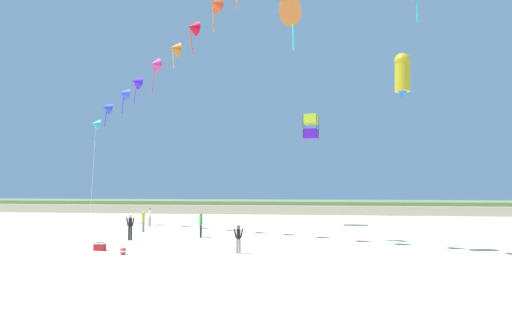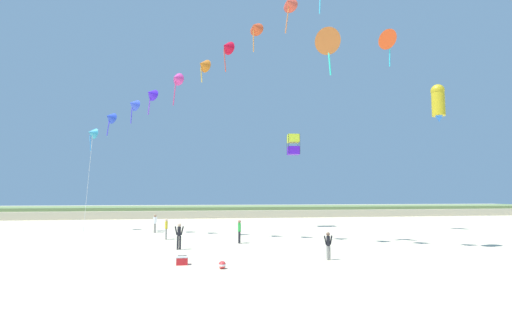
% 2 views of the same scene
% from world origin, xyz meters
% --- Properties ---
extents(ground_plane, '(240.00, 240.00, 0.00)m').
position_xyz_m(ground_plane, '(0.00, 0.00, 0.00)').
color(ground_plane, beige).
extents(dune_ridge, '(120.00, 13.51, 1.67)m').
position_xyz_m(dune_ridge, '(0.00, 48.24, 0.83)').
color(dune_ridge, beige).
rests_on(dune_ridge, ground).
extents(person_near_left, '(0.23, 0.60, 1.69)m').
position_xyz_m(person_near_left, '(-2.09, 13.62, 0.98)').
color(person_near_left, black).
rests_on(person_near_left, ground).
extents(person_near_right, '(0.60, 0.23, 1.71)m').
position_xyz_m(person_near_right, '(-6.29, 11.30, 0.99)').
color(person_near_right, black).
rests_on(person_near_right, ground).
extents(person_mid_center, '(0.52, 0.20, 1.49)m').
position_xyz_m(person_mid_center, '(2.00, 6.37, 0.86)').
color(person_mid_center, gray).
rests_on(person_mid_center, ground).
extents(person_far_left, '(0.47, 0.49, 1.71)m').
position_xyz_m(person_far_left, '(-9.17, 21.87, 0.99)').
color(person_far_left, gray).
rests_on(person_far_left, ground).
extents(person_far_right, '(0.23, 0.58, 1.66)m').
position_xyz_m(person_far_right, '(-7.64, 16.74, 0.96)').
color(person_far_right, gray).
rests_on(person_far_right, ground).
extents(kite_banner_string, '(31.12, 24.20, 22.87)m').
position_xyz_m(kite_banner_string, '(-0.99, 12.71, 16.23)').
color(kite_banner_string, '#359FC0').
extents(large_kite_low_lead, '(1.20, 1.19, 2.61)m').
position_xyz_m(large_kite_low_lead, '(10.92, 8.67, 9.86)').
color(large_kite_low_lead, gold).
extents(large_kite_mid_trail, '(1.72, 2.21, 3.85)m').
position_xyz_m(large_kite_mid_trail, '(13.89, 19.24, 19.39)').
color(large_kite_mid_trail, '#E44618').
extents(large_kite_high_solo, '(1.43, 1.43, 2.28)m').
position_xyz_m(large_kite_high_solo, '(5.24, 25.16, 9.21)').
color(large_kite_high_solo, '#5218C7').
extents(large_kite_outer_drift, '(2.39, 2.33, 3.79)m').
position_xyz_m(large_kite_outer_drift, '(4.56, 12.08, 15.24)').
color(large_kite_outer_drift, orange).
extents(beach_cooler, '(0.58, 0.41, 0.46)m').
position_xyz_m(beach_cooler, '(-5.80, 6.30, 0.21)').
color(beach_cooler, red).
rests_on(beach_cooler, ground).
extents(beach_ball, '(0.36, 0.36, 0.36)m').
position_xyz_m(beach_ball, '(-3.85, 5.03, 0.18)').
color(beach_ball, red).
rests_on(beach_ball, ground).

